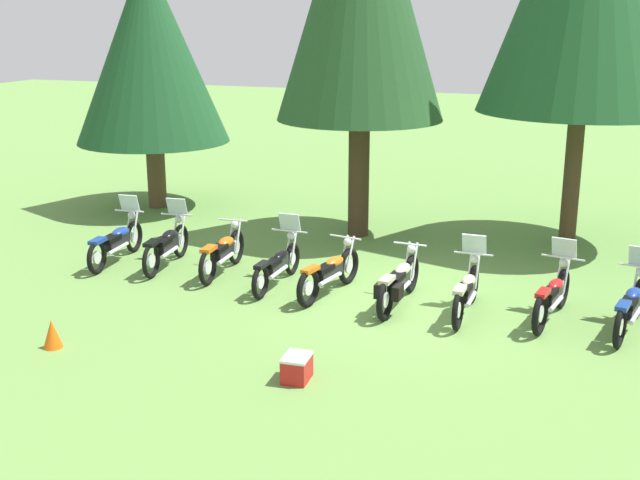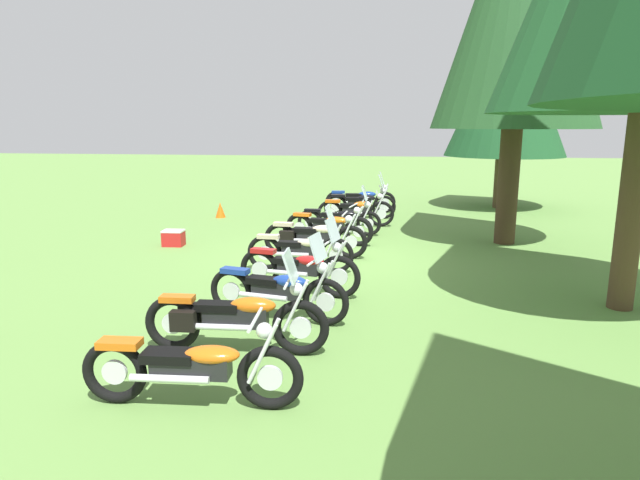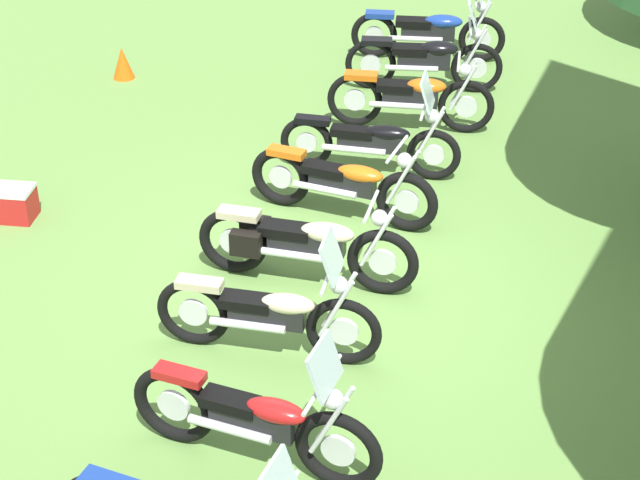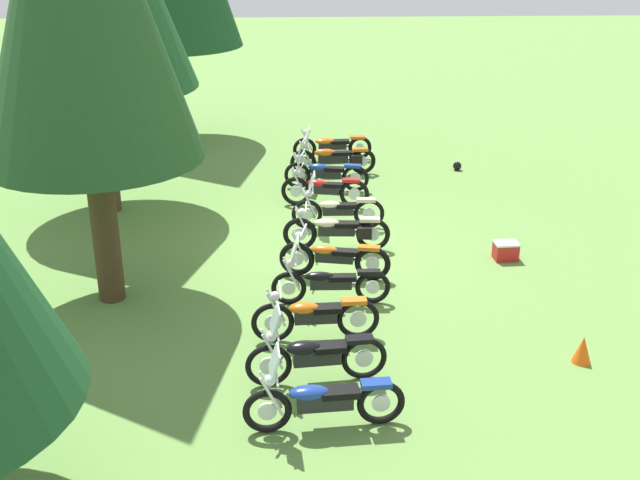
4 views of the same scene
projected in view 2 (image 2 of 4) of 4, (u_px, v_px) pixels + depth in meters
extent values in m
plane|color=#608C42|center=(323.00, 257.00, 12.21)|extent=(80.00, 80.00, 0.00)
torus|color=black|center=(385.00, 202.00, 18.32)|extent=(0.16, 0.72, 0.72)
cylinder|color=silver|center=(385.00, 202.00, 18.32)|extent=(0.07, 0.28, 0.27)
torus|color=black|center=(336.00, 202.00, 18.42)|extent=(0.16, 0.72, 0.72)
cylinder|color=silver|center=(336.00, 202.00, 18.42)|extent=(0.07, 0.28, 0.27)
cube|color=black|center=(360.00, 199.00, 18.35)|extent=(0.30, 0.84, 0.25)
ellipsoid|color=navy|center=(367.00, 194.00, 18.30)|extent=(0.34, 0.61, 0.19)
cube|color=black|center=(354.00, 195.00, 18.33)|extent=(0.32, 0.57, 0.10)
cube|color=navy|center=(338.00, 192.00, 18.34)|extent=(0.25, 0.46, 0.08)
cylinder|color=silver|center=(383.00, 193.00, 18.35)|extent=(0.07, 0.34, 0.65)
cylinder|color=silver|center=(384.00, 194.00, 18.18)|extent=(0.07, 0.34, 0.65)
cylinder|color=silver|center=(381.00, 183.00, 18.20)|extent=(0.70, 0.09, 0.04)
sphere|color=silver|center=(384.00, 187.00, 18.22)|extent=(0.18, 0.18, 0.17)
cylinder|color=silver|center=(355.00, 202.00, 18.23)|extent=(0.15, 0.82, 0.08)
cube|color=silver|center=(382.00, 178.00, 18.16)|extent=(0.45, 0.19, 0.39)
torus|color=black|center=(384.00, 207.00, 17.16)|extent=(0.17, 0.75, 0.74)
cylinder|color=silver|center=(384.00, 207.00, 17.16)|extent=(0.08, 0.30, 0.29)
torus|color=black|center=(336.00, 207.00, 17.22)|extent=(0.17, 0.75, 0.74)
cylinder|color=silver|center=(336.00, 207.00, 17.22)|extent=(0.08, 0.30, 0.29)
cube|color=black|center=(360.00, 203.00, 17.17)|extent=(0.31, 0.78, 0.27)
ellipsoid|color=black|center=(367.00, 198.00, 17.12)|extent=(0.35, 0.57, 0.21)
cube|color=black|center=(353.00, 199.00, 17.15)|extent=(0.32, 0.53, 0.10)
cube|color=black|center=(338.00, 196.00, 17.14)|extent=(0.26, 0.46, 0.08)
cylinder|color=silver|center=(382.00, 197.00, 17.19)|extent=(0.08, 0.34, 0.65)
cylinder|color=silver|center=(383.00, 198.00, 17.01)|extent=(0.08, 0.34, 0.65)
cylinder|color=silver|center=(380.00, 187.00, 17.03)|extent=(0.72, 0.11, 0.04)
sphere|color=silver|center=(383.00, 191.00, 17.06)|extent=(0.19, 0.19, 0.17)
cylinder|color=silver|center=(355.00, 207.00, 17.05)|extent=(0.16, 0.76, 0.08)
cube|color=silver|center=(381.00, 181.00, 17.00)|extent=(0.45, 0.20, 0.39)
torus|color=black|center=(381.00, 214.00, 15.83)|extent=(0.13, 0.75, 0.75)
cylinder|color=silver|center=(381.00, 214.00, 15.83)|extent=(0.06, 0.30, 0.29)
torus|color=black|center=(330.00, 213.00, 15.97)|extent=(0.13, 0.75, 0.75)
cylinder|color=silver|center=(330.00, 213.00, 15.97)|extent=(0.06, 0.30, 0.29)
cube|color=black|center=(356.00, 210.00, 15.88)|extent=(0.26, 0.75, 0.25)
ellipsoid|color=#D16014|center=(363.00, 205.00, 15.83)|extent=(0.31, 0.54, 0.19)
cube|color=black|center=(349.00, 206.00, 15.87)|extent=(0.29, 0.51, 0.10)
cube|color=#D16014|center=(333.00, 201.00, 15.89)|extent=(0.23, 0.45, 0.08)
cylinder|color=silver|center=(379.00, 203.00, 15.86)|extent=(0.06, 0.34, 0.65)
cylinder|color=silver|center=(379.00, 204.00, 15.69)|extent=(0.06, 0.34, 0.65)
cylinder|color=silver|center=(377.00, 192.00, 15.71)|extent=(0.66, 0.07, 0.04)
sphere|color=silver|center=(380.00, 196.00, 15.73)|extent=(0.18, 0.18, 0.17)
cylinder|color=silver|center=(350.00, 214.00, 15.77)|extent=(0.12, 0.74, 0.08)
torus|color=black|center=(369.00, 224.00, 14.51)|extent=(0.11, 0.67, 0.67)
cylinder|color=silver|center=(369.00, 224.00, 14.51)|extent=(0.05, 0.26, 0.26)
torus|color=black|center=(310.00, 222.00, 14.76)|extent=(0.11, 0.67, 0.67)
cylinder|color=silver|center=(310.00, 222.00, 14.76)|extent=(0.05, 0.26, 0.26)
cube|color=black|center=(339.00, 219.00, 14.61)|extent=(0.19, 0.80, 0.23)
ellipsoid|color=black|center=(347.00, 214.00, 14.55)|extent=(0.23, 0.57, 0.18)
cube|color=black|center=(331.00, 215.00, 14.62)|extent=(0.21, 0.53, 0.10)
cube|color=black|center=(313.00, 210.00, 14.68)|extent=(0.17, 0.44, 0.08)
cylinder|color=silver|center=(367.00, 212.00, 14.52)|extent=(0.05, 0.34, 0.65)
cylinder|color=silver|center=(366.00, 213.00, 14.39)|extent=(0.05, 0.34, 0.65)
cylinder|color=silver|center=(364.00, 200.00, 14.40)|extent=(0.78, 0.05, 0.04)
sphere|color=silver|center=(367.00, 204.00, 14.41)|extent=(0.17, 0.17, 0.17)
cylinder|color=silver|center=(332.00, 222.00, 14.55)|extent=(0.09, 0.79, 0.08)
cube|color=silver|center=(365.00, 193.00, 14.36)|extent=(0.44, 0.16, 0.39)
torus|color=black|center=(359.00, 231.00, 13.28)|extent=(0.26, 0.74, 0.74)
cylinder|color=silver|center=(359.00, 231.00, 13.28)|extent=(0.10, 0.28, 0.28)
torus|color=black|center=(299.00, 227.00, 13.79)|extent=(0.26, 0.74, 0.74)
cylinder|color=silver|center=(299.00, 227.00, 13.79)|extent=(0.10, 0.28, 0.28)
cube|color=black|center=(329.00, 225.00, 13.51)|extent=(0.34, 0.79, 0.23)
ellipsoid|color=#D16014|center=(337.00, 220.00, 13.42)|extent=(0.34, 0.58, 0.18)
cube|color=black|center=(320.00, 220.00, 13.56)|extent=(0.32, 0.55, 0.10)
cube|color=#D16014|center=(302.00, 214.00, 13.69)|extent=(0.26, 0.47, 0.08)
cylinder|color=silver|center=(357.00, 219.00, 13.31)|extent=(0.11, 0.34, 0.65)
cylinder|color=silver|center=(356.00, 220.00, 13.18)|extent=(0.11, 0.34, 0.65)
cylinder|color=silver|center=(354.00, 205.00, 13.20)|extent=(0.69, 0.17, 0.04)
sphere|color=silver|center=(357.00, 210.00, 13.19)|extent=(0.20, 0.20, 0.17)
cylinder|color=silver|center=(320.00, 229.00, 13.48)|extent=(0.23, 0.77, 0.08)
torus|color=black|center=(351.00, 242.00, 12.03)|extent=(0.16, 0.76, 0.75)
cylinder|color=silver|center=(351.00, 242.00, 12.03)|extent=(0.07, 0.29, 0.29)
torus|color=black|center=(280.00, 239.00, 12.34)|extent=(0.16, 0.76, 0.75)
cylinder|color=silver|center=(280.00, 239.00, 12.34)|extent=(0.07, 0.29, 0.29)
cube|color=black|center=(315.00, 236.00, 12.16)|extent=(0.25, 0.81, 0.25)
ellipsoid|color=beige|center=(325.00, 229.00, 12.09)|extent=(0.29, 0.58, 0.19)
cube|color=black|center=(305.00, 230.00, 12.18)|extent=(0.27, 0.55, 0.10)
cube|color=beige|center=(283.00, 224.00, 12.25)|extent=(0.22, 0.45, 0.08)
cylinder|color=silver|center=(349.00, 228.00, 12.05)|extent=(0.06, 0.34, 0.65)
cylinder|color=silver|center=(348.00, 229.00, 11.90)|extent=(0.06, 0.34, 0.65)
cylinder|color=silver|center=(345.00, 214.00, 11.92)|extent=(0.65, 0.07, 0.04)
sphere|color=silver|center=(349.00, 219.00, 11.93)|extent=(0.18, 0.18, 0.17)
cylinder|color=silver|center=(306.00, 241.00, 12.09)|extent=(0.13, 0.80, 0.08)
cube|color=black|center=(290.00, 234.00, 12.44)|extent=(0.16, 0.33, 0.26)
cube|color=black|center=(287.00, 237.00, 12.12)|extent=(0.16, 0.33, 0.26)
torus|color=black|center=(336.00, 256.00, 10.86)|extent=(0.11, 0.73, 0.72)
cylinder|color=silver|center=(336.00, 256.00, 10.86)|extent=(0.05, 0.28, 0.28)
torus|color=black|center=(265.00, 253.00, 11.09)|extent=(0.11, 0.73, 0.72)
cylinder|color=silver|center=(265.00, 253.00, 11.09)|extent=(0.05, 0.28, 0.28)
cube|color=black|center=(300.00, 249.00, 10.95)|extent=(0.20, 0.73, 0.22)
ellipsoid|color=beige|center=(310.00, 243.00, 10.89)|extent=(0.25, 0.52, 0.17)
cube|color=black|center=(290.00, 244.00, 10.96)|extent=(0.23, 0.49, 0.10)
cube|color=beige|center=(268.00, 237.00, 11.01)|extent=(0.18, 0.44, 0.08)
cylinder|color=silver|center=(333.00, 240.00, 10.88)|extent=(0.05, 0.34, 0.65)
cylinder|color=silver|center=(333.00, 242.00, 10.74)|extent=(0.05, 0.34, 0.65)
cylinder|color=silver|center=(329.00, 224.00, 10.75)|extent=(0.72, 0.05, 0.04)
sphere|color=silver|center=(334.00, 230.00, 10.76)|extent=(0.17, 0.17, 0.17)
cylinder|color=silver|center=(291.00, 254.00, 10.88)|extent=(0.09, 0.73, 0.08)
cube|color=silver|center=(330.00, 215.00, 10.71)|extent=(0.44, 0.16, 0.39)
torus|color=black|center=(339.00, 277.00, 9.28)|extent=(0.24, 0.76, 0.75)
cylinder|color=silver|center=(339.00, 277.00, 9.28)|extent=(0.10, 0.29, 0.29)
torus|color=black|center=(260.00, 270.00, 9.75)|extent=(0.24, 0.76, 0.75)
cylinder|color=silver|center=(260.00, 270.00, 9.75)|extent=(0.10, 0.29, 0.29)
cube|color=black|center=(298.00, 268.00, 9.49)|extent=(0.32, 0.76, 0.23)
ellipsoid|color=#B21919|center=(309.00, 261.00, 9.40)|extent=(0.32, 0.56, 0.18)
cube|color=black|center=(287.00, 261.00, 9.53)|extent=(0.30, 0.52, 0.10)
cube|color=#B21919|center=(263.00, 251.00, 9.65)|extent=(0.25, 0.46, 0.08)
cylinder|color=silver|center=(337.00, 259.00, 9.30)|extent=(0.10, 0.34, 0.65)
cylinder|color=silver|center=(335.00, 261.00, 9.17)|extent=(0.10, 0.34, 0.65)
cylinder|color=silver|center=(332.00, 240.00, 9.19)|extent=(0.77, 0.18, 0.04)
sphere|color=silver|center=(337.00, 247.00, 9.19)|extent=(0.20, 0.20, 0.17)
cylinder|color=silver|center=(287.00, 273.00, 9.45)|extent=(0.21, 0.74, 0.08)
cube|color=silver|center=(333.00, 230.00, 9.15)|extent=(0.46, 0.23, 0.39)
torus|color=black|center=(326.00, 302.00, 8.02)|extent=(0.24, 0.73, 0.72)
cylinder|color=silver|center=(326.00, 302.00, 8.02)|extent=(0.10, 0.28, 0.28)
torus|color=black|center=(231.00, 291.00, 8.54)|extent=(0.24, 0.73, 0.72)
cylinder|color=silver|center=(231.00, 291.00, 8.54)|extent=(0.10, 0.28, 0.28)
cube|color=black|center=(277.00, 290.00, 8.26)|extent=(0.35, 0.80, 0.25)
ellipsoid|color=navy|center=(290.00, 281.00, 8.15)|extent=(0.36, 0.59, 0.19)
cube|color=black|center=(264.00, 281.00, 8.30)|extent=(0.33, 0.55, 0.10)
cube|color=navy|center=(235.00, 271.00, 8.44)|extent=(0.27, 0.47, 0.08)
cylinder|color=silver|center=(323.00, 281.00, 8.05)|extent=(0.11, 0.34, 0.65)
cylinder|color=silver|center=(320.00, 284.00, 7.91)|extent=(0.11, 0.34, 0.65)
cylinder|color=silver|center=(317.00, 259.00, 7.93)|extent=(0.73, 0.18, 0.04)
sphere|color=silver|center=(322.00, 268.00, 7.93)|extent=(0.20, 0.20, 0.17)
cylinder|color=silver|center=(263.00, 296.00, 8.21)|extent=(0.23, 0.78, 0.08)
cube|color=silver|center=(318.00, 248.00, 7.89)|extent=(0.46, 0.24, 0.39)
torus|color=black|center=(301.00, 328.00, 6.98)|extent=(0.15, 0.75, 0.74)
cylinder|color=silver|center=(301.00, 328.00, 6.98)|extent=(0.06, 0.28, 0.28)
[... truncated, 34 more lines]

